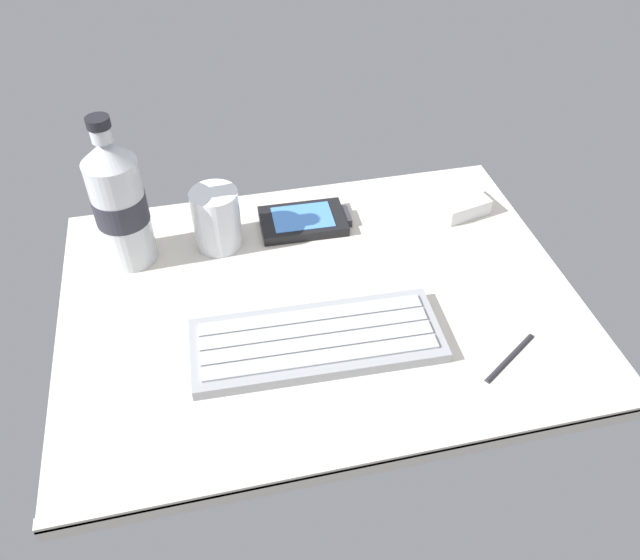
{
  "coord_description": "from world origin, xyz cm",
  "views": [
    {
      "loc": [
        -12.35,
        -55.16,
        55.71
      ],
      "look_at": [
        0.0,
        0.0,
        3.0
      ],
      "focal_mm": 35.41,
      "sensor_mm": 36.0,
      "label": 1
    }
  ],
  "objects_px": {
    "keyboard": "(317,340)",
    "stylus_pen": "(510,357)",
    "juice_cup": "(217,221)",
    "handheld_device": "(304,221)",
    "charger_block": "(460,204)",
    "water_bottle": "(119,203)"
  },
  "relations": [
    {
      "from": "handheld_device",
      "to": "water_bottle",
      "type": "xyz_separation_m",
      "value": [
        -0.24,
        -0.02,
        0.08
      ]
    },
    {
      "from": "juice_cup",
      "to": "charger_block",
      "type": "distance_m",
      "value": 0.35
    },
    {
      "from": "charger_block",
      "to": "handheld_device",
      "type": "bearing_deg",
      "value": 176.02
    },
    {
      "from": "stylus_pen",
      "to": "keyboard",
      "type": "bearing_deg",
      "value": 128.52
    },
    {
      "from": "charger_block",
      "to": "stylus_pen",
      "type": "relative_size",
      "value": 0.74
    },
    {
      "from": "water_bottle",
      "to": "charger_block",
      "type": "relative_size",
      "value": 2.97
    },
    {
      "from": "handheld_device",
      "to": "stylus_pen",
      "type": "distance_m",
      "value": 0.34
    },
    {
      "from": "keyboard",
      "to": "charger_block",
      "type": "relative_size",
      "value": 4.19
    },
    {
      "from": "charger_block",
      "to": "keyboard",
      "type": "bearing_deg",
      "value": -141.26
    },
    {
      "from": "handheld_device",
      "to": "charger_block",
      "type": "xyz_separation_m",
      "value": [
        0.23,
        -0.02,
        0.0
      ]
    },
    {
      "from": "water_bottle",
      "to": "stylus_pen",
      "type": "relative_size",
      "value": 2.19
    },
    {
      "from": "stylus_pen",
      "to": "juice_cup",
      "type": "bearing_deg",
      "value": 103.85
    },
    {
      "from": "keyboard",
      "to": "water_bottle",
      "type": "bearing_deg",
      "value": 135.18
    },
    {
      "from": "keyboard",
      "to": "stylus_pen",
      "type": "relative_size",
      "value": 3.09
    },
    {
      "from": "handheld_device",
      "to": "juice_cup",
      "type": "relative_size",
      "value": 1.52
    },
    {
      "from": "keyboard",
      "to": "juice_cup",
      "type": "distance_m",
      "value": 0.23
    },
    {
      "from": "handheld_device",
      "to": "water_bottle",
      "type": "height_order",
      "value": "water_bottle"
    },
    {
      "from": "handheld_device",
      "to": "keyboard",
      "type": "bearing_deg",
      "value": -97.8
    },
    {
      "from": "juice_cup",
      "to": "stylus_pen",
      "type": "height_order",
      "value": "juice_cup"
    },
    {
      "from": "water_bottle",
      "to": "charger_block",
      "type": "xyz_separation_m",
      "value": [
        0.47,
        0.0,
        -0.08
      ]
    },
    {
      "from": "keyboard",
      "to": "charger_block",
      "type": "height_order",
      "value": "charger_block"
    },
    {
      "from": "handheld_device",
      "to": "stylus_pen",
      "type": "height_order",
      "value": "handheld_device"
    }
  ]
}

